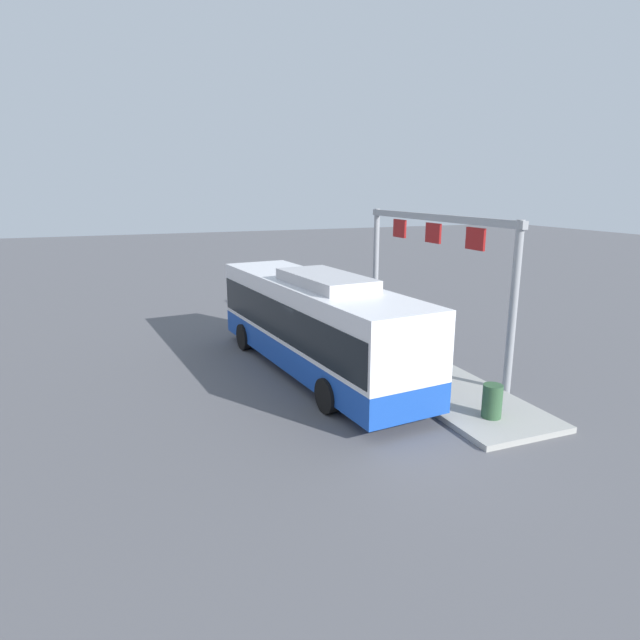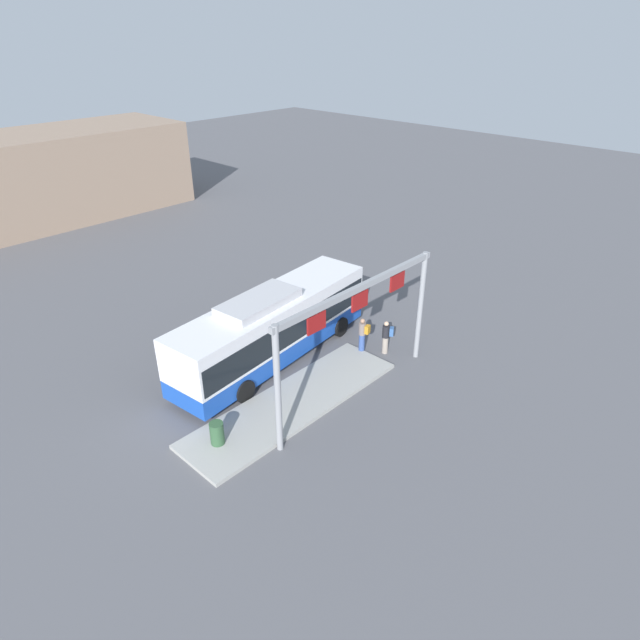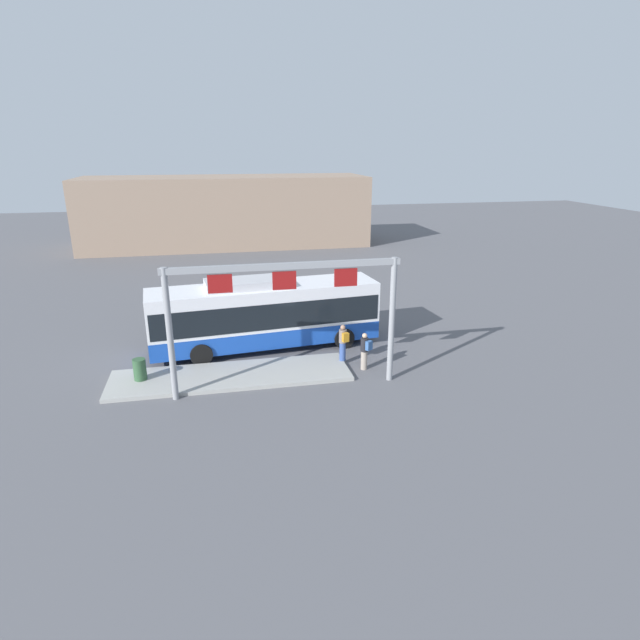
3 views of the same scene
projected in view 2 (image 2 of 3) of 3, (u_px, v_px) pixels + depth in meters
ground_plane at (274, 358)px, 25.46m from camera, size 120.00×120.00×0.00m
platform_curb at (294, 402)px, 22.38m from camera, size 10.00×2.80×0.16m
bus_main at (273, 324)px, 24.59m from camera, size 10.98×3.63×3.46m
person_boarding at (386, 336)px, 25.47m from camera, size 0.53×0.61×1.67m
person_waiting_near at (363, 334)px, 25.37m from camera, size 0.42×0.58×1.67m
platform_sign_gantry at (359, 318)px, 21.06m from camera, size 9.06×0.24×5.20m
station_building at (7, 184)px, 40.33m from camera, size 26.70×8.00×6.53m
trash_bin at (217, 433)px, 19.91m from camera, size 0.52×0.52×0.90m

